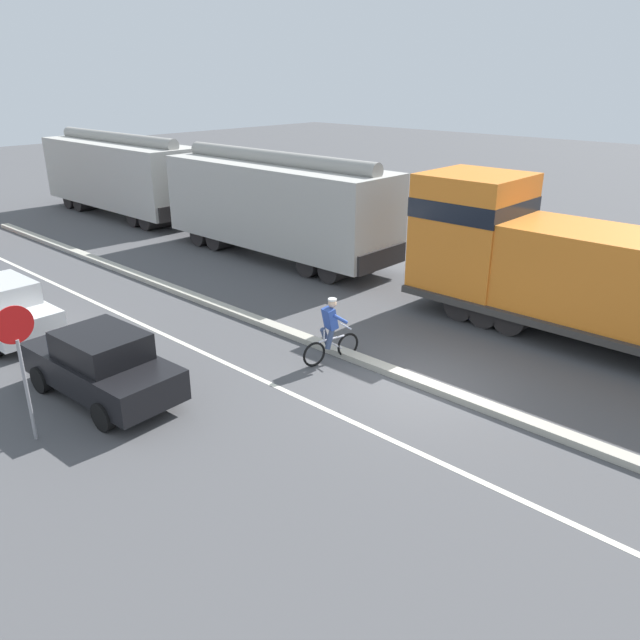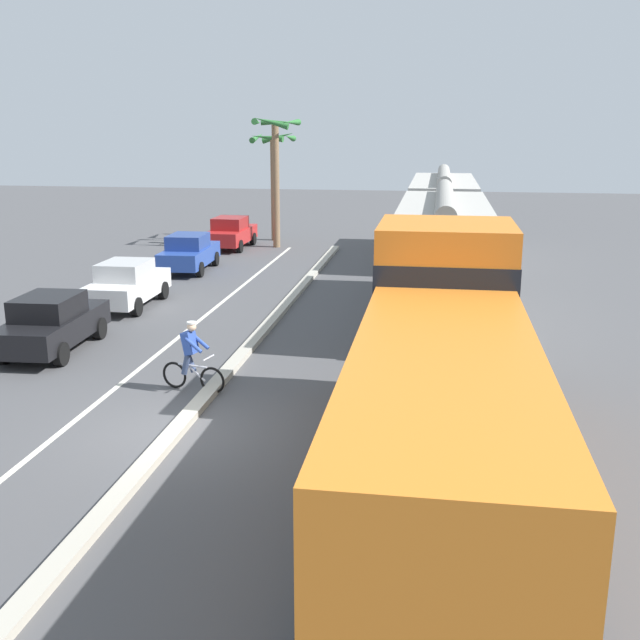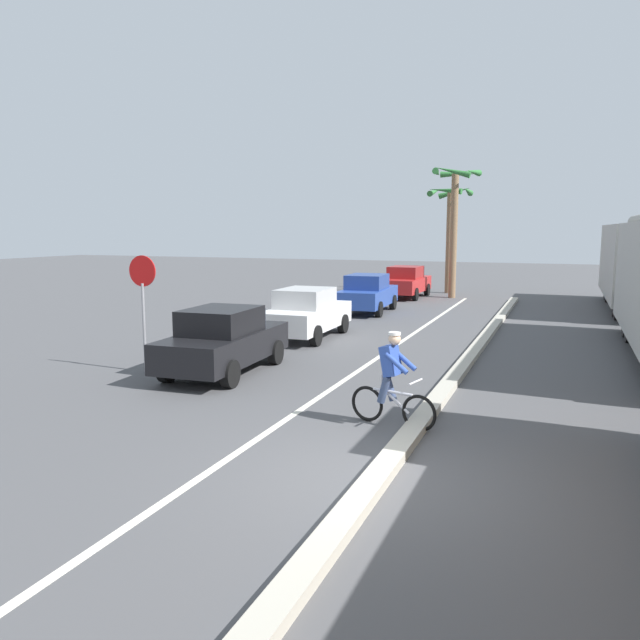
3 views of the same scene
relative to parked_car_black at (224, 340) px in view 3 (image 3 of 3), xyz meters
The scene contains 11 objects.
ground_plane 7.36m from the parked_car_black, 42.40° to the right, with size 120.00×120.00×0.00m, color #4C4C4F.
median_curb 5.56m from the parked_car_black, 11.16° to the left, with size 0.36×36.00×0.16m, color #B2AD9E.
lane_stripe 3.29m from the parked_car_black, 19.54° to the left, with size 0.14×36.00×0.01m, color silver.
parked_car_black is the anchor object (origin of this frame).
parked_car_white 5.38m from the parked_car_black, 90.65° to the left, with size 1.89×4.23×1.62m.
parked_car_blue 12.10m from the parked_car_black, 90.34° to the left, with size 1.97×4.27×1.62m.
parked_car_red 18.41m from the parked_car_black, 89.86° to the left, with size 1.89×4.23×1.62m.
cyclist 5.54m from the parked_car_black, 27.39° to the right, with size 1.68×0.57×1.71m.
stop_sign 2.31m from the parked_car_black, 162.77° to the right, with size 0.76×0.08×2.88m.
palm_tree_near 21.87m from the parked_car_black, 85.62° to the left, with size 2.23×2.32×5.91m.
palm_tree_far 19.65m from the parked_car_black, 83.21° to the left, with size 2.35×2.16×6.69m.
Camera 3 is at (2.30, -8.15, 3.51)m, focal length 35.00 mm.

